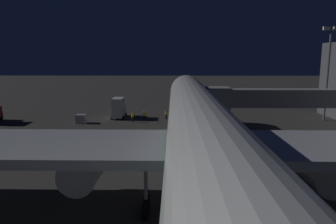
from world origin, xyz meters
name	(u,v)px	position (x,y,z in m)	size (l,w,h in m)	color
ground_plane	(192,155)	(0.00, 0.00, 0.00)	(320.00, 320.00, 0.00)	#383533
airliner_at_gate	(201,133)	(0.00, 12.21, 5.67)	(51.37, 64.87, 19.43)	silver
jet_bridge	(284,98)	(-13.43, -8.17, 5.80)	(25.39, 3.40, 7.33)	#9E9E99
apron_floodlight_mast	(328,67)	(-25.50, -21.12, 9.82)	(2.90, 0.50, 16.79)	#59595E
cargo_truck_aft	(119,108)	(12.67, -22.87, 1.94)	(2.36, 5.30, 3.91)	silver
baggage_container_near_belt	(81,119)	(18.48, -17.87, 0.78)	(1.72, 1.51, 1.55)	#B7BABF
ground_crew_near_nose_gear	(166,114)	(3.59, -22.04, 0.90)	(0.40, 0.40, 1.64)	black
ground_crew_by_belt_loader	(133,117)	(9.51, -18.90, 0.99)	(0.40, 0.40, 1.80)	black
ground_crew_marshaller_fwd	(144,115)	(7.52, -20.37, 0.96)	(0.40, 0.40, 1.74)	black
traffic_cone_nose_port	(198,120)	(-2.20, -19.62, 0.28)	(0.36, 0.36, 0.55)	orange
traffic_cone_nose_starboard	(173,120)	(2.20, -19.62, 0.28)	(0.36, 0.36, 0.55)	orange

